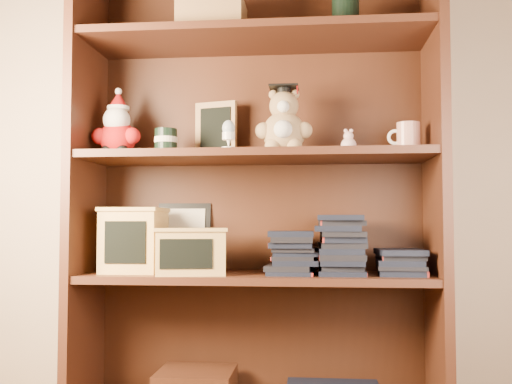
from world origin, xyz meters
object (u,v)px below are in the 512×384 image
grad_teddy_bear (284,126)px  treats_box (134,240)px  bookcase (257,205)px  teacher_mug (408,137)px

grad_teddy_bear → treats_box: size_ratio=1.06×
grad_teddy_bear → treats_box: (-0.51, 0.01, -0.38)m
bookcase → treats_box: size_ratio=7.37×
grad_teddy_bear → treats_box: grad_teddy_bear is taller
grad_teddy_bear → treats_box: 0.63m
grad_teddy_bear → teacher_mug: (0.40, 0.01, -0.04)m
bookcase → teacher_mug: bookcase is taller
bookcase → grad_teddy_bear: bearing=-30.8°
bookcase → grad_teddy_bear: 0.28m
bookcase → teacher_mug: 0.55m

